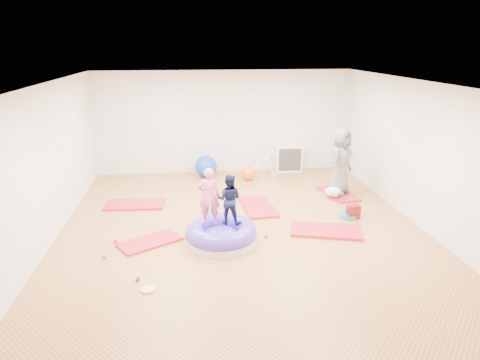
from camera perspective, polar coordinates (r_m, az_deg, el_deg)
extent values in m
cube|color=#C7863D|center=(8.46, 0.24, -6.43)|extent=(7.00, 8.00, 0.01)
cube|color=white|center=(7.75, 0.27, 12.82)|extent=(7.00, 8.00, 0.01)
cube|color=beige|center=(11.88, -2.14, 7.71)|extent=(7.00, 0.01, 2.80)
cube|color=beige|center=(4.31, 6.95, -10.99)|extent=(7.00, 0.01, 2.80)
cube|color=beige|center=(8.33, -24.39, 1.78)|extent=(0.01, 8.00, 2.80)
cube|color=beige|center=(9.10, 22.73, 3.23)|extent=(0.01, 8.00, 2.80)
cube|color=red|center=(8.03, -11.95, -8.07)|extent=(1.23, 1.04, 0.05)
cube|color=red|center=(9.87, -13.86, -3.20)|extent=(1.32, 0.71, 0.05)
cube|color=red|center=(9.46, 2.42, -3.58)|extent=(0.74, 1.33, 0.05)
cube|color=red|center=(8.45, 11.39, -6.65)|extent=(1.47, 1.01, 0.06)
cube|color=red|center=(10.53, 12.96, -1.81)|extent=(0.78, 1.25, 0.05)
cylinder|color=silver|center=(7.87, -2.53, -7.84)|extent=(1.27, 1.27, 0.14)
torus|color=#4833C6|center=(7.81, -2.55, -6.96)|extent=(1.31, 1.31, 0.35)
ellipsoid|color=#4833C6|center=(7.84, -2.54, -7.50)|extent=(0.70, 0.70, 0.31)
imported|color=#DF627F|center=(7.65, -4.16, -1.83)|extent=(0.41, 0.29, 1.06)
imported|color=black|center=(7.68, -1.47, -2.24)|extent=(0.54, 0.47, 0.93)
imported|color=slate|center=(10.33, 13.27, 2.46)|extent=(0.89, 0.89, 1.56)
ellipsoid|color=#C7E9F6|center=(10.23, 12.27, -1.52)|extent=(0.40, 0.25, 0.23)
sphere|color=beige|center=(10.06, 12.61, -1.71)|extent=(0.18, 0.18, 0.18)
sphere|color=green|center=(8.08, 3.49, -7.41)|extent=(0.07, 0.07, 0.07)
sphere|color=#1543B5|center=(9.14, 5.11, -4.39)|extent=(0.07, 0.07, 0.07)
sphere|color=yellow|center=(10.31, 0.02, -1.70)|extent=(0.07, 0.07, 0.07)
sphere|color=yellow|center=(8.96, -1.75, -4.79)|extent=(0.07, 0.07, 0.07)
sphere|color=red|center=(8.18, -16.26, -7.83)|extent=(0.07, 0.07, 0.07)
sphere|color=#1543B5|center=(6.88, -13.49, -12.70)|extent=(0.07, 0.07, 0.07)
sphere|color=red|center=(7.40, -2.75, -9.89)|extent=(0.07, 0.07, 0.07)
sphere|color=green|center=(7.68, -17.65, -9.70)|extent=(0.07, 0.07, 0.07)
sphere|color=#1543B5|center=(11.59, -4.57, 1.82)|extent=(0.60, 0.60, 0.60)
sphere|color=orange|center=(11.34, 1.13, 0.94)|extent=(0.38, 0.38, 0.38)
cylinder|color=white|center=(11.44, 2.04, 1.41)|extent=(0.18, 0.18, 0.48)
cylinder|color=white|center=(11.82, 1.74, 1.96)|extent=(0.18, 0.18, 0.48)
cylinder|color=white|center=(11.51, 4.23, 1.48)|extent=(0.18, 0.18, 0.48)
cylinder|color=white|center=(11.90, 3.86, 2.03)|extent=(0.18, 0.18, 0.48)
cylinder|color=white|center=(11.61, 2.99, 2.72)|extent=(0.46, 0.03, 0.03)
sphere|color=red|center=(11.57, 1.85, 2.68)|extent=(0.06, 0.06, 0.06)
sphere|color=#1543B5|center=(11.65, 4.11, 2.75)|extent=(0.06, 0.06, 0.06)
cube|color=white|center=(12.19, 6.48, 2.90)|extent=(0.74, 0.36, 0.74)
cube|color=#393534|center=(12.03, 6.67, 2.69)|extent=(0.64, 0.02, 0.64)
cube|color=white|center=(12.14, 6.54, 2.83)|extent=(0.02, 0.25, 0.65)
cube|color=white|center=(12.14, 6.54, 2.83)|extent=(0.65, 0.25, 0.02)
cylinder|color=#187C7E|center=(9.22, 14.22, -4.66)|extent=(0.36, 0.36, 0.08)
cube|color=#AC2823|center=(9.15, 14.87, -4.14)|extent=(0.28, 0.20, 0.30)
cylinder|color=yellow|center=(6.62, -12.21, -14.09)|extent=(0.21, 0.21, 0.03)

